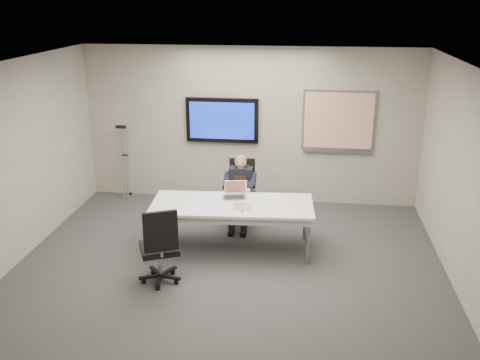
# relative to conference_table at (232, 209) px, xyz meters

# --- Properties ---
(floor) EXTENTS (6.00, 6.00, 0.02)m
(floor) POSITION_rel_conference_table_xyz_m (0.03, -0.91, -0.64)
(floor) COLOR #3B3B3E
(floor) RESTS_ON ground
(ceiling) EXTENTS (6.00, 6.00, 0.02)m
(ceiling) POSITION_rel_conference_table_xyz_m (0.03, -0.91, 2.16)
(ceiling) COLOR silver
(ceiling) RESTS_ON wall_back
(wall_back) EXTENTS (6.00, 0.02, 2.80)m
(wall_back) POSITION_rel_conference_table_xyz_m (0.03, 2.09, 0.76)
(wall_back) COLOR gray
(wall_back) RESTS_ON ground
(wall_front) EXTENTS (6.00, 0.02, 2.80)m
(wall_front) POSITION_rel_conference_table_xyz_m (0.03, -3.91, 0.76)
(wall_front) COLOR gray
(wall_front) RESTS_ON ground
(wall_left) EXTENTS (0.02, 6.00, 2.80)m
(wall_left) POSITION_rel_conference_table_xyz_m (-2.97, -0.91, 0.76)
(wall_left) COLOR gray
(wall_left) RESTS_ON ground
(wall_right) EXTENTS (0.02, 6.00, 2.80)m
(wall_right) POSITION_rel_conference_table_xyz_m (3.03, -0.91, 0.76)
(wall_right) COLOR gray
(wall_right) RESTS_ON ground
(conference_table) EXTENTS (2.42, 1.14, 0.73)m
(conference_table) POSITION_rel_conference_table_xyz_m (0.00, 0.00, 0.00)
(conference_table) COLOR white
(conference_table) RESTS_ON ground
(tv_display) EXTENTS (1.30, 0.09, 0.80)m
(tv_display) POSITION_rel_conference_table_xyz_m (-0.47, 2.04, 0.86)
(tv_display) COLOR black
(tv_display) RESTS_ON wall_back
(whiteboard) EXTENTS (1.25, 0.08, 1.10)m
(whiteboard) POSITION_rel_conference_table_xyz_m (1.58, 2.06, 0.89)
(whiteboard) COLOR gray
(whiteboard) RESTS_ON wall_back
(office_chair_far) EXTENTS (0.53, 0.53, 1.06)m
(office_chair_far) POSITION_rel_conference_table_xyz_m (0.01, 1.00, -0.31)
(office_chair_far) COLOR black
(office_chair_far) RESTS_ON ground
(office_chair_near) EXTENTS (0.69, 0.69, 1.09)m
(office_chair_near) POSITION_rel_conference_table_xyz_m (-0.79, -1.12, -0.30)
(office_chair_near) COLOR black
(office_chair_near) RESTS_ON ground
(seated_person) EXTENTS (0.37, 0.64, 1.20)m
(seated_person) POSITION_rel_conference_table_xyz_m (0.01, 0.77, -0.16)
(seated_person) COLOR #1C2030
(seated_person) RESTS_ON office_chair_far
(crutch) EXTENTS (0.39, 0.63, 1.49)m
(crutch) POSITION_rel_conference_table_xyz_m (-2.26, 1.88, 0.08)
(crutch) COLOR #96989D
(crutch) RESTS_ON ground
(laptop) EXTENTS (0.38, 0.37, 0.24)m
(laptop) POSITION_rel_conference_table_xyz_m (0.00, 0.27, 0.14)
(laptop) COLOR #B7B7B9
(laptop) RESTS_ON conference_table
(name_tent) EXTENTS (0.26, 0.07, 0.10)m
(name_tent) POSITION_rel_conference_table_xyz_m (0.18, -0.22, 0.13)
(name_tent) COLOR white
(name_tent) RESTS_ON conference_table
(pen) EXTENTS (0.03, 0.15, 0.01)m
(pen) POSITION_rel_conference_table_xyz_m (0.19, -0.29, 0.09)
(pen) COLOR black
(pen) RESTS_ON conference_table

